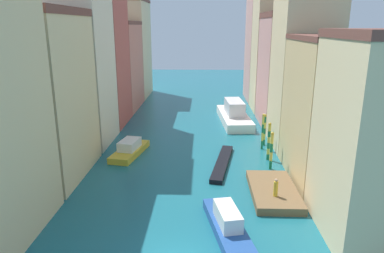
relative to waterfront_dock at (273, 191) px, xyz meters
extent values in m
plane|color=#196070|center=(-7.83, 14.75, -0.34)|extent=(154.00, 154.00, 0.00)
cube|color=beige|center=(-21.08, 3.79, 7.31)|extent=(6.30, 10.90, 15.29)
cube|color=brown|center=(-21.08, 3.79, 15.31)|extent=(6.43, 11.12, 0.72)
cube|color=beige|center=(-21.08, 14.09, 10.44)|extent=(6.30, 8.56, 21.56)
cube|color=#B25147|center=(-21.08, 23.12, 10.20)|extent=(6.30, 8.98, 21.07)
cube|color=#C6705B|center=(-21.08, 33.74, 6.92)|extent=(6.30, 11.89, 14.52)
cube|color=brown|center=(-21.08, 33.74, 14.48)|extent=(6.43, 12.13, 0.59)
cube|color=beige|center=(-21.08, 45.64, 9.10)|extent=(6.30, 11.36, 18.89)
cube|color=brown|center=(-21.08, 45.64, 18.86)|extent=(6.43, 11.59, 0.63)
cube|color=beige|center=(5.42, -5.73, 6.47)|extent=(6.30, 8.54, 13.61)
cube|color=#DBB77A|center=(5.42, 4.04, 6.22)|extent=(6.30, 10.58, 13.13)
cube|color=brown|center=(5.42, 4.04, 13.02)|extent=(6.43, 10.79, 0.46)
cube|color=beige|center=(5.42, 13.65, 9.41)|extent=(6.30, 8.26, 19.49)
cube|color=tan|center=(5.42, 23.37, 7.37)|extent=(6.30, 10.57, 15.41)
cube|color=brown|center=(5.42, 23.37, 15.47)|extent=(6.43, 10.78, 0.79)
cube|color=beige|center=(5.42, 33.28, 10.11)|extent=(6.30, 8.17, 20.90)
cube|color=tan|center=(5.42, 42.75, 10.08)|extent=(6.30, 10.19, 20.84)
cube|color=brown|center=(0.00, 0.00, 0.00)|extent=(3.94, 7.63, 0.68)
cylinder|color=gold|center=(-0.17, -1.65, 0.99)|extent=(0.36, 0.36, 1.30)
sphere|color=tan|center=(-0.17, -1.65, 1.77)|extent=(0.26, 0.26, 0.26)
cylinder|color=#197247|center=(0.77, 5.81, 0.13)|extent=(0.30, 0.30, 0.94)
cylinder|color=#E5D14C|center=(0.77, 5.81, 1.06)|extent=(0.30, 0.30, 0.94)
cylinder|color=#197247|center=(0.77, 5.81, 2.00)|extent=(0.30, 0.30, 0.94)
cylinder|color=#E5D14C|center=(0.77, 5.81, 2.93)|extent=(0.30, 0.30, 0.94)
sphere|color=gold|center=(0.77, 5.81, 3.52)|extent=(0.33, 0.33, 0.33)
cylinder|color=#197247|center=(0.96, 8.49, -0.01)|extent=(0.31, 0.31, 0.67)
cylinder|color=#E5D14C|center=(0.96, 8.49, 0.66)|extent=(0.31, 0.31, 0.67)
cylinder|color=#197247|center=(0.96, 8.49, 1.33)|extent=(0.31, 0.31, 0.67)
cylinder|color=#E5D14C|center=(0.96, 8.49, 2.00)|extent=(0.31, 0.31, 0.67)
cylinder|color=#197247|center=(0.96, 8.49, 2.66)|extent=(0.31, 0.31, 0.67)
cylinder|color=#E5D14C|center=(0.96, 8.49, 3.33)|extent=(0.31, 0.31, 0.67)
sphere|color=gold|center=(0.96, 8.49, 3.79)|extent=(0.35, 0.35, 0.35)
cylinder|color=#197247|center=(0.84, 12.05, 0.18)|extent=(0.26, 0.26, 1.03)
cylinder|color=#E5D14C|center=(0.84, 12.05, 1.21)|extent=(0.26, 0.26, 1.03)
cylinder|color=#197247|center=(0.84, 12.05, 2.25)|extent=(0.26, 0.26, 1.03)
cylinder|color=#E5D14C|center=(0.84, 12.05, 3.28)|extent=(0.26, 0.26, 1.03)
sphere|color=gold|center=(0.84, 12.05, 3.90)|extent=(0.28, 0.28, 0.28)
cylinder|color=#197247|center=(1.29, 13.56, 0.03)|extent=(0.36, 0.36, 0.73)
cylinder|color=#E5D14C|center=(1.29, 13.56, 0.76)|extent=(0.36, 0.36, 0.73)
cylinder|color=#197247|center=(1.29, 13.56, 1.49)|extent=(0.36, 0.36, 0.73)
cylinder|color=#E5D14C|center=(1.29, 13.56, 2.22)|extent=(0.36, 0.36, 0.73)
cylinder|color=#197247|center=(1.29, 13.56, 2.95)|extent=(0.36, 0.36, 0.73)
sphere|color=gold|center=(1.29, 13.56, 3.46)|extent=(0.39, 0.39, 0.39)
cube|color=white|center=(-1.53, 24.56, 0.29)|extent=(4.92, 13.21, 1.27)
cube|color=silver|center=(-1.53, 24.56, 1.98)|extent=(2.84, 5.96, 2.11)
cube|color=black|center=(-4.16, 6.83, -0.11)|extent=(2.97, 10.23, 0.45)
cube|color=#234C93|center=(-4.44, -6.08, 0.03)|extent=(3.55, 8.03, 0.73)
cube|color=silver|center=(-4.44, -6.08, 0.97)|extent=(2.03, 3.54, 1.16)
cube|color=gold|center=(-14.72, 9.66, 0.01)|extent=(3.64, 7.31, 0.70)
cube|color=silver|center=(-14.72, 9.66, 0.89)|extent=(2.36, 3.37, 1.05)
camera|label=1|loc=(-6.21, -28.83, 14.07)|focal=33.28mm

